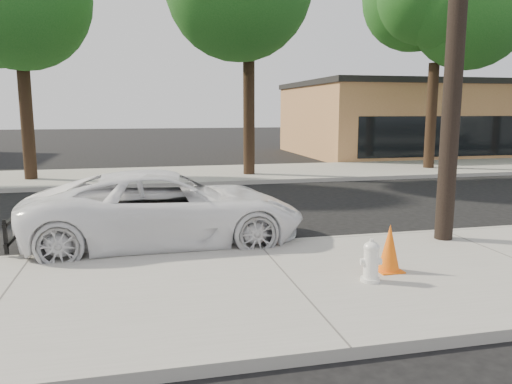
# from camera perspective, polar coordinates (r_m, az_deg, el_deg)

# --- Properties ---
(ground) EXTENTS (120.00, 120.00, 0.00)m
(ground) POSITION_cam_1_polar(r_m,az_deg,el_deg) (11.59, -2.27, -3.75)
(ground) COLOR black
(ground) RESTS_ON ground
(near_sidewalk) EXTENTS (90.00, 4.40, 0.15)m
(near_sidewalk) POSITION_cam_1_polar(r_m,az_deg,el_deg) (7.55, 3.96, -10.48)
(near_sidewalk) COLOR gray
(near_sidewalk) RESTS_ON ground
(far_sidewalk) EXTENTS (90.00, 5.00, 0.15)m
(far_sidewalk) POSITION_cam_1_polar(r_m,az_deg,el_deg) (19.86, -6.88, 1.96)
(far_sidewalk) COLOR gray
(far_sidewalk) RESTS_ON ground
(curb_near) EXTENTS (90.00, 0.12, 0.16)m
(curb_near) POSITION_cam_1_polar(r_m,az_deg,el_deg) (9.58, 0.09, -6.12)
(curb_near) COLOR #9E9B93
(curb_near) RESTS_ON ground
(building_main) EXTENTS (18.00, 10.00, 4.00)m
(building_main) POSITION_cam_1_polar(r_m,az_deg,el_deg) (32.58, 20.90, 7.71)
(building_main) COLOR #AC7448
(building_main) RESTS_ON ground
(tree_b) EXTENTS (4.34, 4.20, 8.45)m
(tree_b) POSITION_cam_1_polar(r_m,az_deg,el_deg) (19.81, -25.05, 18.80)
(tree_b) COLOR black
(tree_b) RESTS_ON far_sidewalk
(tree_d) EXTENTS (4.50, 4.35, 8.75)m
(tree_d) POSITION_cam_1_polar(r_m,az_deg,el_deg) (22.96, 20.61, 18.20)
(tree_d) COLOR black
(tree_d) RESTS_ON far_sidewalk
(police_cruiser) EXTENTS (5.35, 2.53, 1.48)m
(police_cruiser) POSITION_cam_1_polar(r_m,az_deg,el_deg) (9.86, -10.12, -1.85)
(police_cruiser) COLOR white
(police_cruiser) RESTS_ON ground
(fire_hydrant) EXTENTS (0.32, 0.29, 0.60)m
(fire_hydrant) POSITION_cam_1_polar(r_m,az_deg,el_deg) (7.54, 13.00, -7.82)
(fire_hydrant) COLOR white
(fire_hydrant) RESTS_ON near_sidewalk
(traffic_cone) EXTENTS (0.39, 0.39, 0.75)m
(traffic_cone) POSITION_cam_1_polar(r_m,az_deg,el_deg) (8.05, 15.01, -6.25)
(traffic_cone) COLOR orange
(traffic_cone) RESTS_ON near_sidewalk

